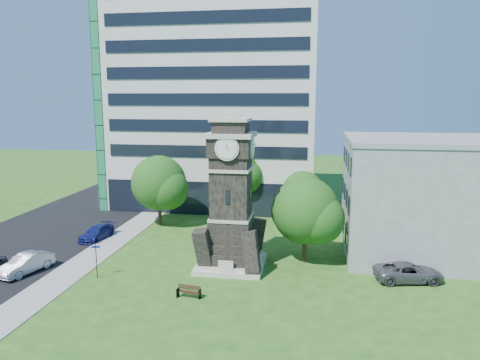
% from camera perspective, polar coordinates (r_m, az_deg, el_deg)
% --- Properties ---
extents(ground, '(160.00, 160.00, 0.00)m').
position_cam_1_polar(ground, '(38.31, -6.11, -11.18)').
color(ground, '#255217').
rests_on(ground, ground).
extents(sidewalk, '(3.00, 70.00, 0.06)m').
position_cam_1_polar(sidewalk, '(45.92, -16.06, -7.85)').
color(sidewalk, gray).
rests_on(sidewalk, ground).
extents(street, '(14.00, 80.00, 0.02)m').
position_cam_1_polar(street, '(50.06, -24.96, -6.95)').
color(street, black).
rests_on(street, ground).
extents(clock_tower, '(5.40, 5.40, 12.22)m').
position_cam_1_polar(clock_tower, '(37.97, -1.09, -2.97)').
color(clock_tower, beige).
rests_on(clock_tower, ground).
extents(office_tall, '(26.20, 15.11, 28.60)m').
position_cam_1_polar(office_tall, '(61.59, -2.87, 10.40)').
color(office_tall, silver).
rests_on(office_tall, ground).
extents(office_low, '(15.20, 12.20, 10.40)m').
position_cam_1_polar(office_low, '(44.49, 22.46, -1.91)').
color(office_low, '#9EA0A3').
rests_on(office_low, ground).
extents(car_street_mid, '(2.81, 4.89, 1.53)m').
position_cam_1_polar(car_street_mid, '(41.50, -24.66, -9.26)').
color(car_street_mid, '#95989C').
rests_on(car_street_mid, ground).
extents(car_street_north, '(2.40, 4.65, 1.29)m').
position_cam_1_polar(car_street_north, '(48.57, -17.08, -6.16)').
color(car_street_north, navy).
rests_on(car_street_north, ground).
extents(car_east_lot, '(5.47, 3.24, 1.43)m').
position_cam_1_polar(car_east_lot, '(38.45, 19.86, -10.53)').
color(car_east_lot, '#505055').
rests_on(car_east_lot, ground).
extents(park_bench, '(1.68, 0.45, 0.87)m').
position_cam_1_polar(park_bench, '(33.80, -6.24, -13.32)').
color(park_bench, black).
rests_on(park_bench, ground).
extents(street_sign, '(0.64, 0.06, 2.68)m').
position_cam_1_polar(street_sign, '(38.13, -17.12, -9.01)').
color(street_sign, black).
rests_on(street_sign, ground).
extents(tree_nw, '(6.54, 5.94, 7.69)m').
position_cam_1_polar(tree_nw, '(51.25, -9.77, -0.56)').
color(tree_nw, '#332114').
rests_on(tree_nw, ground).
extents(tree_nc, '(6.10, 5.55, 8.17)m').
position_cam_1_polar(tree_nc, '(55.28, -0.26, 1.04)').
color(tree_nc, '#332114').
rests_on(tree_nc, ground).
extents(tree_ne, '(5.06, 4.60, 5.85)m').
position_cam_1_polar(tree_ne, '(52.23, 7.76, -1.56)').
color(tree_ne, '#332114').
rests_on(tree_ne, ground).
extents(tree_east, '(6.20, 5.64, 7.33)m').
position_cam_1_polar(tree_east, '(39.55, 8.08, -3.95)').
color(tree_east, '#332114').
rests_on(tree_east, ground).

